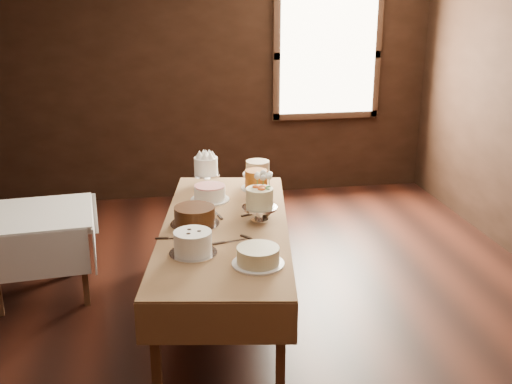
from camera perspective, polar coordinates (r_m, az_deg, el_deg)
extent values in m
cube|color=black|center=(4.65, 0.43, -11.95)|extent=(5.00, 6.00, 0.01)
cube|color=black|center=(7.04, -3.95, 10.68)|extent=(5.00, 0.02, 2.80)
cube|color=#FFEABF|center=(7.21, 6.64, 12.39)|extent=(1.10, 0.05, 1.30)
cube|color=#4F311E|center=(3.77, -9.20, -14.53)|extent=(0.06, 0.06, 0.64)
cube|color=#4F311E|center=(5.65, -6.03, -2.73)|extent=(0.06, 0.06, 0.64)
cube|color=#4F311E|center=(3.73, 2.28, -14.67)|extent=(0.06, 0.06, 0.64)
cube|color=#4F311E|center=(5.62, 1.37, -2.73)|extent=(0.06, 0.06, 0.64)
cube|color=#4F311E|center=(4.51, -2.86, -3.38)|extent=(1.20, 2.34, 0.04)
cube|color=#B28050|center=(4.50, -2.87, -3.08)|extent=(1.27, 2.41, 0.01)
cube|color=#4F311E|center=(5.56, -22.07, -4.51)|extent=(0.05, 0.05, 0.63)
cube|color=#4F311E|center=(4.93, -15.53, -6.74)|extent=(0.05, 0.05, 0.63)
cube|color=#4F311E|center=(5.50, -15.57, -4.01)|extent=(0.05, 0.05, 0.63)
cube|color=#4F311E|center=(5.11, -19.39, -2.16)|extent=(0.79, 0.79, 0.04)
cube|color=white|center=(5.10, -19.42, -1.88)|extent=(0.88, 0.88, 0.01)
cylinder|color=silver|center=(5.36, -4.60, 1.23)|extent=(0.24, 0.24, 0.12)
cylinder|color=white|center=(5.33, -4.63, 2.56)|extent=(0.23, 0.23, 0.14)
cylinder|color=white|center=(5.35, 0.15, 1.24)|extent=(0.26, 0.26, 0.12)
cylinder|color=beige|center=(5.32, 0.15, 2.41)|extent=(0.27, 0.27, 0.11)
cylinder|color=white|center=(5.00, -4.26, -0.70)|extent=(0.31, 0.31, 0.01)
cylinder|color=white|center=(4.98, -4.27, -0.07)|extent=(0.25, 0.25, 0.10)
cylinder|color=white|center=(4.93, 0.02, -0.18)|extent=(0.24, 0.24, 0.14)
cylinder|color=#BF641B|center=(4.89, 0.02, 1.35)|extent=(0.18, 0.18, 0.14)
cylinder|color=silver|center=(4.50, -5.64, -2.96)|extent=(0.36, 0.36, 0.01)
cylinder|color=#3B1D0C|center=(4.48, -5.66, -2.14)|extent=(0.34, 0.34, 0.13)
cylinder|color=silver|center=(4.53, 0.33, -1.98)|extent=(0.26, 0.26, 0.13)
cylinder|color=beige|center=(4.48, 0.33, -0.39)|extent=(0.28, 0.28, 0.14)
cylinder|color=silver|center=(4.03, -5.80, -5.64)|extent=(0.31, 0.31, 0.01)
cylinder|color=white|center=(4.00, -5.83, -4.62)|extent=(0.26, 0.26, 0.14)
cylinder|color=white|center=(3.87, 0.19, -6.61)|extent=(0.33, 0.33, 0.01)
cylinder|color=beige|center=(3.85, 0.19, -5.84)|extent=(0.30, 0.30, 0.10)
cube|color=silver|center=(4.21, -1.89, -4.51)|extent=(0.24, 0.08, 0.01)
cube|color=silver|center=(4.19, 0.26, -4.62)|extent=(0.17, 0.20, 0.01)
cube|color=silver|center=(4.73, -3.78, -1.87)|extent=(0.07, 0.24, 0.01)
cube|color=silver|center=(4.71, 0.39, -1.90)|extent=(0.23, 0.11, 0.01)
cube|color=silver|center=(4.27, -7.04, -4.28)|extent=(0.24, 0.06, 0.01)
imported|color=#2D2823|center=(4.62, 0.66, -1.46)|extent=(0.18, 0.18, 0.14)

